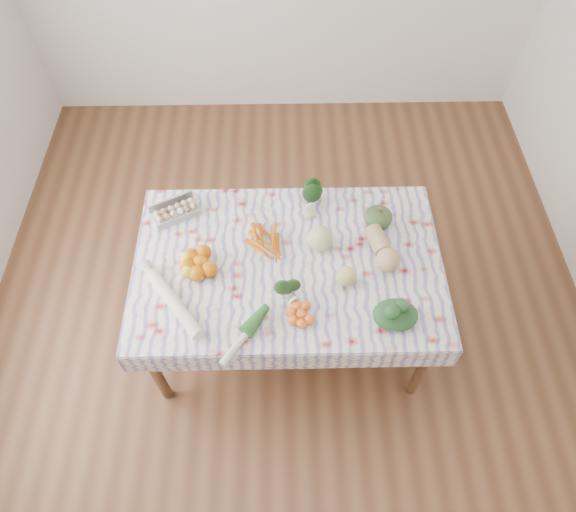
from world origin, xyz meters
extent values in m
plane|color=#57331D|center=(0.00, 0.00, 0.00)|extent=(4.50, 4.50, 0.00)
cube|color=brown|center=(0.00, 0.00, 0.73)|extent=(1.60, 1.00, 0.04)
cylinder|color=brown|center=(-0.74, -0.44, 0.35)|extent=(0.06, 0.06, 0.71)
cylinder|color=brown|center=(0.74, -0.44, 0.35)|extent=(0.06, 0.06, 0.71)
cylinder|color=brown|center=(-0.74, 0.44, 0.35)|extent=(0.06, 0.06, 0.71)
cylinder|color=brown|center=(0.74, 0.44, 0.35)|extent=(0.06, 0.06, 0.71)
cube|color=white|center=(0.00, 0.00, 0.76)|extent=(1.66, 1.06, 0.01)
cube|color=#ACACA7|center=(-0.63, 0.32, 0.80)|extent=(0.28, 0.22, 0.07)
cube|color=#CE600C|center=(-0.11, 0.12, 0.78)|extent=(0.31, 0.30, 0.04)
ellipsoid|color=#12340F|center=(0.13, 0.40, 0.83)|extent=(0.17, 0.16, 0.13)
ellipsoid|color=#3A5326|center=(0.51, 0.26, 0.81)|extent=(0.17, 0.17, 0.10)
sphere|color=#AFC57F|center=(0.18, 0.10, 0.83)|extent=(0.14, 0.14, 0.14)
ellipsoid|color=tan|center=(0.51, 0.04, 0.83)|extent=(0.20, 0.30, 0.13)
cube|color=#D46605|center=(-0.46, -0.02, 0.81)|extent=(0.34, 0.34, 0.09)
ellipsoid|color=#1E4217|center=(0.00, -0.22, 0.81)|extent=(0.18, 0.18, 0.09)
cube|color=orange|center=(0.06, -0.33, 0.79)|extent=(0.21, 0.21, 0.05)
sphere|color=#C7BE65|center=(0.30, -0.13, 0.81)|extent=(0.13, 0.13, 0.11)
ellipsoid|color=#183919|center=(0.52, -0.35, 0.81)|extent=(0.23, 0.19, 0.10)
cylinder|color=silver|center=(-0.58, -0.26, 0.80)|extent=(0.35, 0.42, 0.07)
cylinder|color=silver|center=(-0.22, -0.44, 0.78)|extent=(0.24, 0.31, 0.04)
camera|label=1|loc=(-0.03, -1.54, 3.04)|focal=32.00mm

